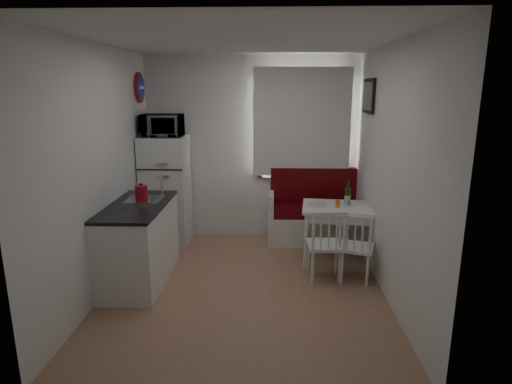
{
  "coord_description": "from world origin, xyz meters",
  "views": [
    {
      "loc": [
        0.29,
        -4.34,
        2.16
      ],
      "look_at": [
        0.11,
        0.5,
        0.97
      ],
      "focal_mm": 30.0,
      "sensor_mm": 36.0,
      "label": 1
    }
  ],
  "objects_px": {
    "bench": "(319,218)",
    "wine_bottle": "(348,193)",
    "kitchen_counter": "(139,242)",
    "chair_left": "(327,238)",
    "fridge": "(166,190)",
    "kettle": "(141,194)",
    "microwave": "(162,125)",
    "dining_table": "(341,212)",
    "chair_right": "(358,241)"
  },
  "relations": [
    {
      "from": "fridge",
      "to": "kettle",
      "type": "relative_size",
      "value": 6.77
    },
    {
      "from": "bench",
      "to": "kettle",
      "type": "bearing_deg",
      "value": -147.97
    },
    {
      "from": "dining_table",
      "to": "wine_bottle",
      "type": "bearing_deg",
      "value": 52.76
    },
    {
      "from": "bench",
      "to": "chair_right",
      "type": "height_order",
      "value": "bench"
    },
    {
      "from": "fridge",
      "to": "microwave",
      "type": "relative_size",
      "value": 2.84
    },
    {
      "from": "kitchen_counter",
      "to": "chair_right",
      "type": "xyz_separation_m",
      "value": [
        2.45,
        0.02,
        0.04
      ]
    },
    {
      "from": "bench",
      "to": "microwave",
      "type": "xyz_separation_m",
      "value": [
        -2.15,
        -0.16,
        1.32
      ]
    },
    {
      "from": "bench",
      "to": "chair_left",
      "type": "height_order",
      "value": "bench"
    },
    {
      "from": "chair_right",
      "to": "fridge",
      "type": "height_order",
      "value": "fridge"
    },
    {
      "from": "chair_left",
      "to": "fridge",
      "type": "bearing_deg",
      "value": 146.81
    },
    {
      "from": "kitchen_counter",
      "to": "chair_left",
      "type": "bearing_deg",
      "value": 0.48
    },
    {
      "from": "chair_left",
      "to": "wine_bottle",
      "type": "relative_size",
      "value": 1.55
    },
    {
      "from": "dining_table",
      "to": "fridge",
      "type": "bearing_deg",
      "value": 171.82
    },
    {
      "from": "chair_right",
      "to": "microwave",
      "type": "xyz_separation_m",
      "value": [
        -2.43,
        1.17,
        1.16
      ]
    },
    {
      "from": "bench",
      "to": "dining_table",
      "type": "height_order",
      "value": "bench"
    },
    {
      "from": "kitchen_counter",
      "to": "dining_table",
      "type": "relative_size",
      "value": 1.31
    },
    {
      "from": "microwave",
      "to": "bench",
      "type": "bearing_deg",
      "value": 4.36
    },
    {
      "from": "wine_bottle",
      "to": "fridge",
      "type": "bearing_deg",
      "value": 169.08
    },
    {
      "from": "kettle",
      "to": "wine_bottle",
      "type": "distance_m",
      "value": 2.52
    },
    {
      "from": "chair_right",
      "to": "wine_bottle",
      "type": "height_order",
      "value": "wine_bottle"
    },
    {
      "from": "kettle",
      "to": "wine_bottle",
      "type": "bearing_deg",
      "value": 17.18
    },
    {
      "from": "microwave",
      "to": "dining_table",
      "type": "bearing_deg",
      "value": -12.52
    },
    {
      "from": "kitchen_counter",
      "to": "dining_table",
      "type": "xyz_separation_m",
      "value": [
        2.36,
        0.68,
        0.18
      ]
    },
    {
      "from": "bench",
      "to": "wine_bottle",
      "type": "xyz_separation_m",
      "value": [
        0.28,
        -0.58,
        0.52
      ]
    },
    {
      "from": "microwave",
      "to": "kettle",
      "type": "height_order",
      "value": "microwave"
    },
    {
      "from": "chair_right",
      "to": "chair_left",
      "type": "bearing_deg",
      "value": -162.31
    },
    {
      "from": "kettle",
      "to": "wine_bottle",
      "type": "relative_size",
      "value": 0.76
    },
    {
      "from": "chair_right",
      "to": "kettle",
      "type": "relative_size",
      "value": 2.09
    },
    {
      "from": "dining_table",
      "to": "wine_bottle",
      "type": "xyz_separation_m",
      "value": [
        0.09,
        0.1,
        0.23
      ]
    },
    {
      "from": "bench",
      "to": "chair_left",
      "type": "relative_size",
      "value": 3.17
    },
    {
      "from": "microwave",
      "to": "wine_bottle",
      "type": "height_order",
      "value": "microwave"
    },
    {
      "from": "dining_table",
      "to": "chair_right",
      "type": "bearing_deg",
      "value": -76.45
    },
    {
      "from": "kitchen_counter",
      "to": "wine_bottle",
      "type": "bearing_deg",
      "value": 17.56
    },
    {
      "from": "dining_table",
      "to": "chair_left",
      "type": "height_order",
      "value": "chair_left"
    },
    {
      "from": "microwave",
      "to": "kettle",
      "type": "distance_m",
      "value": 1.33
    },
    {
      "from": "kettle",
      "to": "chair_left",
      "type": "bearing_deg",
      "value": -0.44
    },
    {
      "from": "chair_left",
      "to": "kettle",
      "type": "distance_m",
      "value": 2.11
    },
    {
      "from": "chair_right",
      "to": "fridge",
      "type": "relative_size",
      "value": 0.31
    },
    {
      "from": "wine_bottle",
      "to": "kettle",
      "type": "bearing_deg",
      "value": -162.82
    },
    {
      "from": "bench",
      "to": "kettle",
      "type": "distance_m",
      "value": 2.59
    },
    {
      "from": "kitchen_counter",
      "to": "fridge",
      "type": "xyz_separation_m",
      "value": [
        0.02,
        1.24,
        0.3
      ]
    },
    {
      "from": "chair_left",
      "to": "microwave",
      "type": "distance_m",
      "value": 2.65
    },
    {
      "from": "chair_left",
      "to": "dining_table",
      "type": "bearing_deg",
      "value": 66.44
    },
    {
      "from": "chair_left",
      "to": "chair_right",
      "type": "bearing_deg",
      "value": -1.93
    },
    {
      "from": "bench",
      "to": "dining_table",
      "type": "bearing_deg",
      "value": -74.44
    },
    {
      "from": "dining_table",
      "to": "fridge",
      "type": "relative_size",
      "value": 0.67
    },
    {
      "from": "wine_bottle",
      "to": "kitchen_counter",
      "type": "bearing_deg",
      "value": -162.44
    },
    {
      "from": "kitchen_counter",
      "to": "wine_bottle",
      "type": "height_order",
      "value": "kitchen_counter"
    },
    {
      "from": "fridge",
      "to": "kettle",
      "type": "height_order",
      "value": "fridge"
    },
    {
      "from": "kitchen_counter",
      "to": "bench",
      "type": "distance_m",
      "value": 2.56
    }
  ]
}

